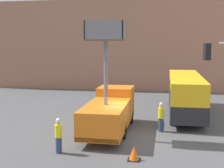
# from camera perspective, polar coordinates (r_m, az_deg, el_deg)

# --- Properties ---
(ground_plane) EXTENTS (120.00, 120.00, 0.00)m
(ground_plane) POSITION_cam_1_polar(r_m,az_deg,el_deg) (19.24, 2.77, -9.70)
(ground_plane) COLOR #4C4C4F
(building_backdrop_far) EXTENTS (44.00, 10.00, 10.91)m
(building_backdrop_far) POSITION_cam_1_polar(r_m,az_deg,el_deg) (41.96, 6.92, 7.07)
(building_backdrop_far) COLOR #936651
(building_backdrop_far) RESTS_ON ground_plane
(utility_truck) EXTENTS (2.43, 7.42, 6.95)m
(utility_truck) POSITION_cam_1_polar(r_m,az_deg,el_deg) (20.08, -0.39, -4.63)
(utility_truck) COLOR orange
(utility_truck) RESTS_ON ground_plane
(city_bus) EXTENTS (2.42, 11.04, 3.14)m
(city_bus) POSITION_cam_1_polar(r_m,az_deg,el_deg) (25.52, 13.24, -1.34)
(city_bus) COLOR #232328
(city_bus) RESTS_ON ground_plane
(road_worker_near_truck) EXTENTS (0.38, 0.38, 1.86)m
(road_worker_near_truck) POSITION_cam_1_polar(r_m,az_deg,el_deg) (16.55, -9.76, -9.29)
(road_worker_near_truck) COLOR navy
(road_worker_near_truck) RESTS_ON ground_plane
(road_worker_directing) EXTENTS (0.38, 0.38, 1.92)m
(road_worker_directing) POSITION_cam_1_polar(r_m,az_deg,el_deg) (20.42, 8.95, -5.95)
(road_worker_directing) COLOR navy
(road_worker_directing) RESTS_ON ground_plane
(traffic_cone_near_truck) EXTENTS (0.62, 0.62, 0.71)m
(traffic_cone_near_truck) POSITION_cam_1_polar(r_m,az_deg,el_deg) (15.61, 4.06, -12.54)
(traffic_cone_near_truck) COLOR black
(traffic_cone_near_truck) RESTS_ON ground_plane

